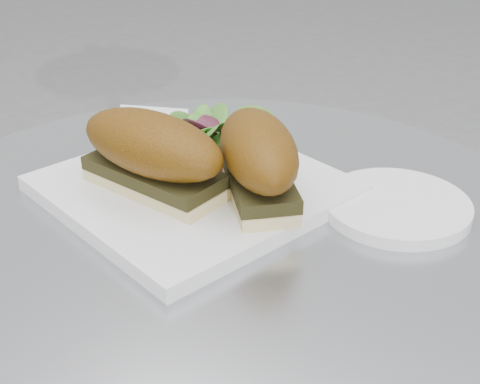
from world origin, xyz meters
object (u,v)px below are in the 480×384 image
at_px(sandwich_right, 258,157).
at_px(sandwich_left, 152,152).
at_px(saucer, 397,206).
at_px(plate, 193,188).

bearing_deg(sandwich_right, sandwich_left, -106.74).
distance_m(sandwich_left, sandwich_right, 0.11).
distance_m(sandwich_left, saucer, 0.25).
relative_size(sandwich_right, saucer, 1.11).
bearing_deg(saucer, plate, -156.79).
relative_size(plate, sandwich_right, 1.62).
relative_size(sandwich_left, sandwich_right, 1.09).
bearing_deg(sandwich_left, sandwich_right, 31.22).
relative_size(sandwich_left, saucer, 1.21).
distance_m(plate, sandwich_right, 0.09).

